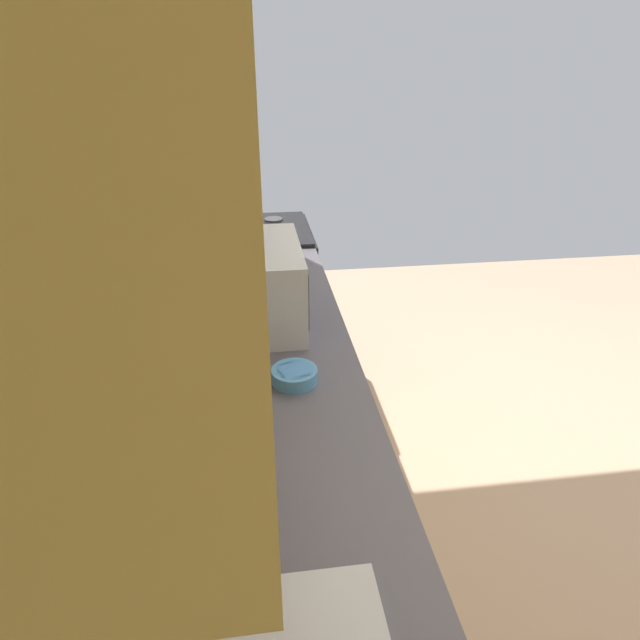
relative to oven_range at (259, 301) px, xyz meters
The scene contains 9 objects.
ground_plane 1.97m from the oven_range, 134.74° to the right, with size 5.90×5.90×0.00m, color tan.
wall_back 1.63m from the oven_range, 164.16° to the left, with size 3.81×0.12×2.58m, color beige.
counter_run 1.76m from the oven_range, behind, with size 2.86×0.65×0.90m.
upper_cabinets 2.25m from the oven_range, behind, with size 2.04×0.30×0.56m.
window_back_wall 2.60m from the oven_range, behind, with size 0.58×0.02×0.52m.
oven_range is the anchor object (origin of this frame).
microwave 1.26m from the oven_range, behind, with size 0.52×0.38×0.30m.
bowl 1.63m from the oven_range, behind, with size 0.14×0.14×0.04m.
kettle 0.79m from the oven_range, behind, with size 0.17×0.12×0.15m.
Camera 1 is at (-1.59, 1.38, 1.82)m, focal length 29.61 mm.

